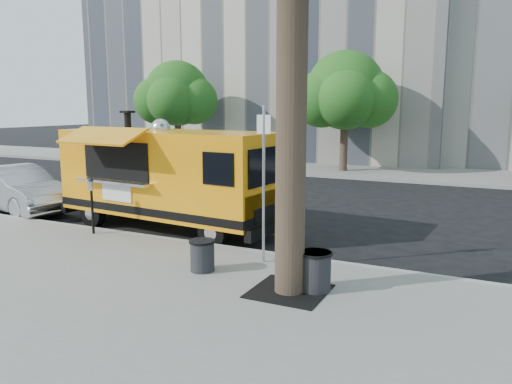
% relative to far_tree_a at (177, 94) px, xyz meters
% --- Properties ---
extents(ground, '(120.00, 120.00, 0.00)m').
position_rel_far_tree_a_xyz_m(ground, '(10.00, -12.30, -3.78)').
color(ground, black).
rests_on(ground, ground).
extents(sidewalk, '(60.00, 6.00, 0.15)m').
position_rel_far_tree_a_xyz_m(sidewalk, '(10.00, -16.30, -3.70)').
color(sidewalk, gray).
rests_on(sidewalk, ground).
extents(curb, '(60.00, 0.14, 0.16)m').
position_rel_far_tree_a_xyz_m(curb, '(10.00, -13.23, -3.70)').
color(curb, '#999993').
rests_on(curb, ground).
extents(far_sidewalk, '(60.00, 5.00, 0.15)m').
position_rel_far_tree_a_xyz_m(far_sidewalk, '(10.00, 1.20, -3.70)').
color(far_sidewalk, gray).
rests_on(far_sidewalk, ground).
extents(tree_well, '(1.20, 1.20, 0.02)m').
position_rel_far_tree_a_xyz_m(tree_well, '(12.60, -15.10, -3.62)').
color(tree_well, black).
rests_on(tree_well, sidewalk).
extents(far_tree_a, '(3.42, 3.42, 5.36)m').
position_rel_far_tree_a_xyz_m(far_tree_a, '(0.00, 0.00, 0.00)').
color(far_tree_a, '#33261C').
rests_on(far_tree_a, far_sidewalk).
extents(far_tree_b, '(3.60, 3.60, 5.50)m').
position_rel_far_tree_a_xyz_m(far_tree_b, '(9.00, 0.40, 0.06)').
color(far_tree_b, '#33261C').
rests_on(far_tree_b, far_sidewalk).
extents(sign_post, '(0.28, 0.06, 3.00)m').
position_rel_far_tree_a_xyz_m(sign_post, '(11.55, -13.85, -1.93)').
color(sign_post, silver).
rests_on(sign_post, sidewalk).
extents(parking_meter, '(0.11, 0.11, 1.33)m').
position_rel_far_tree_a_xyz_m(parking_meter, '(7.00, -13.65, -2.79)').
color(parking_meter, black).
rests_on(parking_meter, sidewalk).
extents(food_truck, '(6.24, 3.07, 2.99)m').
position_rel_far_tree_a_xyz_m(food_truck, '(7.97, -12.03, -2.37)').
color(food_truck, '#FF9A0D').
rests_on(food_truck, ground).
extents(sedan, '(4.37, 2.29, 1.37)m').
position_rel_far_tree_a_xyz_m(sedan, '(2.62, -12.20, -3.09)').
color(sedan, '#A5A6AC').
rests_on(sedan, ground).
extents(trash_bin_left, '(0.48, 0.48, 0.58)m').
position_rel_far_tree_a_xyz_m(trash_bin_left, '(10.77, -14.83, -3.32)').
color(trash_bin_left, black).
rests_on(trash_bin_left, sidewalk).
extents(trash_bin_right, '(0.55, 0.55, 0.66)m').
position_rel_far_tree_a_xyz_m(trash_bin_right, '(12.96, -14.87, -3.28)').
color(trash_bin_right, black).
rests_on(trash_bin_right, sidewalk).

